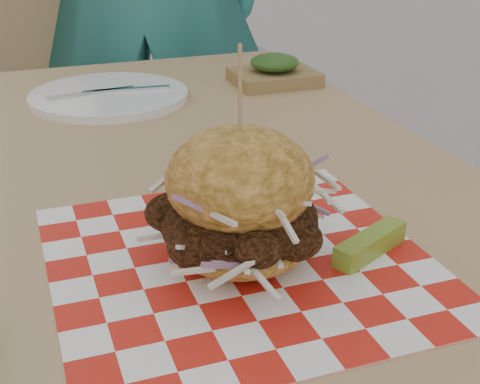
{
  "coord_description": "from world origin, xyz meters",
  "views": [
    {
      "loc": [
        0.19,
        -0.83,
        1.08
      ],
      "look_at": [
        0.38,
        -0.29,
        0.82
      ],
      "focal_mm": 50.0,
      "sensor_mm": 36.0,
      "label": 1
    }
  ],
  "objects": [
    {
      "name": "patio_table",
      "position": [
        0.35,
        -0.05,
        0.67
      ],
      "size": [
        0.8,
        1.2,
        0.75
      ],
      "color": "tan",
      "rests_on": "ground"
    },
    {
      "name": "patio_chair",
      "position": [
        0.33,
        0.86,
        0.55
      ],
      "size": [
        0.5,
        0.51,
        0.95
      ],
      "rotation": [
        0.0,
        0.0,
        0.21
      ],
      "color": "tan",
      "rests_on": "ground"
    },
    {
      "name": "paper_liner",
      "position": [
        0.38,
        -0.29,
        0.75
      ],
      "size": [
        0.36,
        0.36,
        0.0
      ],
      "primitive_type": "cube",
      "color": "red",
      "rests_on": "patio_table"
    },
    {
      "name": "sandwich",
      "position": [
        0.38,
        -0.29,
        0.81
      ],
      "size": [
        0.19,
        0.19,
        0.21
      ],
      "color": "gold",
      "rests_on": "paper_liner"
    },
    {
      "name": "pickle_spear",
      "position": [
        0.5,
        -0.33,
        0.76
      ],
      "size": [
        0.09,
        0.06,
        0.02
      ],
      "primitive_type": "cube",
      "rotation": [
        0.0,
        0.0,
        0.46
      ],
      "color": "olive",
      "rests_on": "paper_liner"
    },
    {
      "name": "place_setting",
      "position": [
        0.35,
        0.29,
        0.76
      ],
      "size": [
        0.27,
        0.27,
        0.02
      ],
      "color": "white",
      "rests_on": "patio_table"
    },
    {
      "name": "kraft_tray",
      "position": [
        0.66,
        0.29,
        0.77
      ],
      "size": [
        0.15,
        0.12,
        0.06
      ],
      "color": "olive",
      "rests_on": "patio_table"
    }
  ]
}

